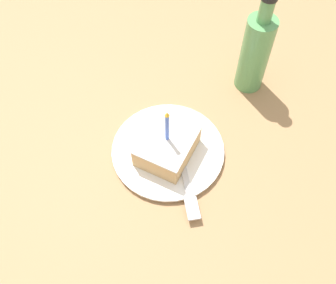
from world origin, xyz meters
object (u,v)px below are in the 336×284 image
plate (168,150)px  fork (186,180)px  cake_slice (167,145)px  bottle (255,52)px

plate → fork: size_ratio=1.39×
plate → fork: fork is taller
fork → cake_slice: bearing=-33.8°
plate → cake_slice: cake_slice is taller
fork → plate: bearing=-37.7°
cake_slice → bottle: bearing=-107.1°
plate → cake_slice: bearing=105.2°
cake_slice → bottle: (-0.08, -0.26, 0.06)m
plate → cake_slice: size_ratio=1.70×
plate → fork: (-0.06, 0.05, 0.01)m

